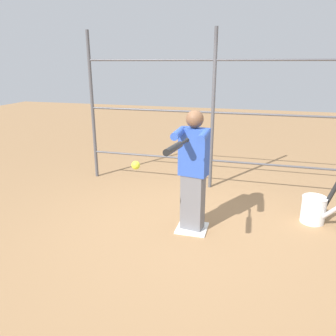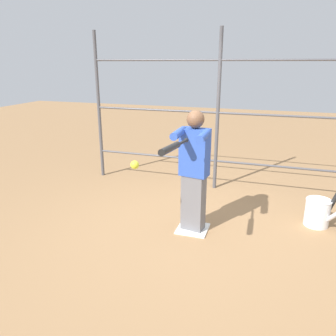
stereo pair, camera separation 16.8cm
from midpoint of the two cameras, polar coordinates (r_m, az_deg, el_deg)
name	(u,v)px [view 1 (the left image)]	position (r m, az deg, el deg)	size (l,w,h in m)	color
ground_plane	(192,229)	(4.47, 3.11, -10.52)	(24.00, 24.00, 0.00)	#9E754C
home_plate	(192,228)	(4.47, 3.11, -10.41)	(0.40, 0.40, 0.02)	white
fence_backstop	(213,112)	(5.56, 6.95, 9.57)	(4.49, 0.06, 2.66)	#4C4C51
batter	(193,168)	(4.12, 3.26, -0.08)	(0.40, 0.58, 1.59)	slate
baseball_bat_swinging	(175,147)	(3.16, -0.22, 3.65)	(0.08, 0.81, 0.12)	black
softball_in_flight	(136,165)	(3.64, -6.96, 0.47)	(0.10, 0.10, 0.10)	yellow
bat_bucket	(316,208)	(4.93, 23.46, -6.47)	(0.64, 0.55, 0.86)	white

